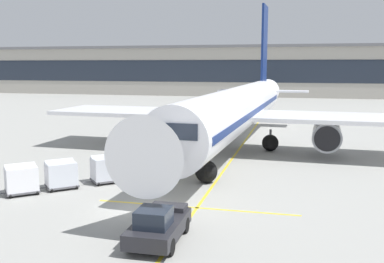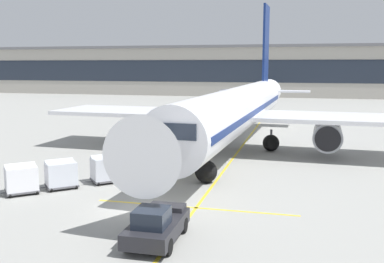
{
  "view_description": "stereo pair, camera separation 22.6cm",
  "coord_description": "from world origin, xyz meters",
  "px_view_note": "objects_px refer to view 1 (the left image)",
  "views": [
    {
      "loc": [
        8.94,
        -23.13,
        8.21
      ],
      "look_at": [
        1.33,
        8.53,
        3.31
      ],
      "focal_mm": 41.51,
      "sensor_mm": 36.0,
      "label": 1
    },
    {
      "loc": [
        9.16,
        -23.08,
        8.21
      ],
      "look_at": [
        1.33,
        8.53,
        3.31
      ],
      "focal_mm": 41.51,
      "sensor_mm": 36.0,
      "label": 2
    }
  ],
  "objects_px": {
    "parked_airplane": "(238,110)",
    "safety_cone_wingtip": "(167,151)",
    "ground_crew_marshaller": "(151,173)",
    "safety_cone_engine_keepout": "(157,154)",
    "baggage_cart_second": "(61,174)",
    "pushback_tug": "(158,225)",
    "baggage_cart_third": "(21,179)",
    "ground_crew_by_carts": "(135,167)",
    "baggage_cart_lead": "(106,168)",
    "belt_loader": "(155,164)",
    "ground_crew_by_loader": "(144,169)"
  },
  "relations": [
    {
      "from": "parked_airplane",
      "to": "safety_cone_wingtip",
      "type": "bearing_deg",
      "value": -154.89
    },
    {
      "from": "ground_crew_marshaller",
      "to": "safety_cone_engine_keepout",
      "type": "relative_size",
      "value": 2.29
    },
    {
      "from": "baggage_cart_second",
      "to": "pushback_tug",
      "type": "height_order",
      "value": "baggage_cart_second"
    },
    {
      "from": "baggage_cart_third",
      "to": "safety_cone_wingtip",
      "type": "relative_size",
      "value": 4.09
    },
    {
      "from": "ground_crew_marshaller",
      "to": "safety_cone_engine_keepout",
      "type": "xyz_separation_m",
      "value": [
        -2.53,
        9.08,
        -0.63
      ]
    },
    {
      "from": "ground_crew_by_carts",
      "to": "safety_cone_engine_keepout",
      "type": "height_order",
      "value": "ground_crew_by_carts"
    },
    {
      "from": "ground_crew_by_carts",
      "to": "baggage_cart_third",
      "type": "bearing_deg",
      "value": -141.56
    },
    {
      "from": "safety_cone_engine_keepout",
      "to": "safety_cone_wingtip",
      "type": "xyz_separation_m",
      "value": [
        0.31,
        1.99,
        -0.07
      ]
    },
    {
      "from": "baggage_cart_third",
      "to": "ground_crew_marshaller",
      "type": "height_order",
      "value": "baggage_cart_third"
    },
    {
      "from": "pushback_tug",
      "to": "safety_cone_engine_keepout",
      "type": "distance_m",
      "value": 18.9
    },
    {
      "from": "pushback_tug",
      "to": "safety_cone_engine_keepout",
      "type": "xyz_separation_m",
      "value": [
        -5.89,
        17.95,
        -0.46
      ]
    },
    {
      "from": "ground_crew_marshaller",
      "to": "safety_cone_engine_keepout",
      "type": "distance_m",
      "value": 9.44
    },
    {
      "from": "baggage_cart_second",
      "to": "safety_cone_engine_keepout",
      "type": "relative_size",
      "value": 3.38
    },
    {
      "from": "baggage_cart_second",
      "to": "baggage_cart_third",
      "type": "bearing_deg",
      "value": -135.77
    },
    {
      "from": "parked_airplane",
      "to": "baggage_cart_second",
      "type": "bearing_deg",
      "value": -121.84
    },
    {
      "from": "baggage_cart_lead",
      "to": "ground_crew_by_carts",
      "type": "bearing_deg",
      "value": 23.8
    },
    {
      "from": "parked_airplane",
      "to": "safety_cone_wingtip",
      "type": "xyz_separation_m",
      "value": [
        -6.15,
        -2.88,
        -3.71
      ]
    },
    {
      "from": "baggage_cart_lead",
      "to": "safety_cone_engine_keepout",
      "type": "distance_m",
      "value": 8.7
    },
    {
      "from": "baggage_cart_lead",
      "to": "safety_cone_engine_keepout",
      "type": "bearing_deg",
      "value": 83.64
    },
    {
      "from": "belt_loader",
      "to": "baggage_cart_third",
      "type": "xyz_separation_m",
      "value": [
        -6.76,
        -6.84,
        0.16
      ]
    },
    {
      "from": "belt_loader",
      "to": "baggage_cart_third",
      "type": "distance_m",
      "value": 9.62
    },
    {
      "from": "baggage_cart_third",
      "to": "safety_cone_engine_keepout",
      "type": "height_order",
      "value": "baggage_cart_third"
    },
    {
      "from": "ground_crew_by_loader",
      "to": "safety_cone_engine_keepout",
      "type": "xyz_separation_m",
      "value": [
        -1.69,
        8.24,
        -0.63
      ]
    },
    {
      "from": "ground_crew_by_loader",
      "to": "safety_cone_engine_keepout",
      "type": "height_order",
      "value": "ground_crew_by_loader"
    },
    {
      "from": "baggage_cart_third",
      "to": "ground_crew_marshaller",
      "type": "relative_size",
      "value": 1.47
    },
    {
      "from": "ground_crew_marshaller",
      "to": "safety_cone_wingtip",
      "type": "bearing_deg",
      "value": 101.36
    },
    {
      "from": "baggage_cart_second",
      "to": "safety_cone_engine_keepout",
      "type": "bearing_deg",
      "value": 73.21
    },
    {
      "from": "ground_crew_by_carts",
      "to": "ground_crew_marshaller",
      "type": "distance_m",
      "value": 2.09
    },
    {
      "from": "parked_airplane",
      "to": "safety_cone_engine_keepout",
      "type": "relative_size",
      "value": 62.61
    },
    {
      "from": "belt_loader",
      "to": "baggage_cart_lead",
      "type": "relative_size",
      "value": 1.89
    },
    {
      "from": "safety_cone_engine_keepout",
      "to": "ground_crew_by_carts",
      "type": "bearing_deg",
      "value": -83.73
    },
    {
      "from": "parked_airplane",
      "to": "pushback_tug",
      "type": "height_order",
      "value": "parked_airplane"
    },
    {
      "from": "safety_cone_engine_keepout",
      "to": "baggage_cart_second",
      "type": "bearing_deg",
      "value": -106.79
    },
    {
      "from": "parked_airplane",
      "to": "ground_crew_by_loader",
      "type": "bearing_deg",
      "value": -109.99
    },
    {
      "from": "ground_crew_marshaller",
      "to": "safety_cone_wingtip",
      "type": "distance_m",
      "value": 11.31
    },
    {
      "from": "ground_crew_marshaller",
      "to": "safety_cone_wingtip",
      "type": "xyz_separation_m",
      "value": [
        -2.22,
        11.07,
        -0.69
      ]
    },
    {
      "from": "parked_airplane",
      "to": "belt_loader",
      "type": "relative_size",
      "value": 9.78
    },
    {
      "from": "baggage_cart_third",
      "to": "baggage_cart_lead",
      "type": "bearing_deg",
      "value": 43.55
    },
    {
      "from": "safety_cone_engine_keepout",
      "to": "safety_cone_wingtip",
      "type": "distance_m",
      "value": 2.02
    },
    {
      "from": "safety_cone_engine_keepout",
      "to": "ground_crew_by_loader",
      "type": "bearing_deg",
      "value": -78.41
    },
    {
      "from": "baggage_cart_second",
      "to": "ground_crew_by_loader",
      "type": "bearing_deg",
      "value": 27.06
    },
    {
      "from": "ground_crew_by_carts",
      "to": "ground_crew_marshaller",
      "type": "relative_size",
      "value": 1.0
    },
    {
      "from": "baggage_cart_third",
      "to": "ground_crew_marshaller",
      "type": "xyz_separation_m",
      "value": [
        7.58,
        3.44,
        -0.0
      ]
    },
    {
      "from": "parked_airplane",
      "to": "ground_crew_by_loader",
      "type": "height_order",
      "value": "parked_airplane"
    },
    {
      "from": "baggage_cart_lead",
      "to": "safety_cone_engine_keepout",
      "type": "xyz_separation_m",
      "value": [
        0.96,
        8.63,
        -0.63
      ]
    },
    {
      "from": "parked_airplane",
      "to": "ground_crew_marshaller",
      "type": "distance_m",
      "value": 14.81
    },
    {
      "from": "belt_loader",
      "to": "pushback_tug",
      "type": "bearing_deg",
      "value": -71.22
    },
    {
      "from": "safety_cone_wingtip",
      "to": "pushback_tug",
      "type": "bearing_deg",
      "value": -74.37
    },
    {
      "from": "baggage_cart_third",
      "to": "safety_cone_wingtip",
      "type": "bearing_deg",
      "value": 69.73
    },
    {
      "from": "baggage_cart_second",
      "to": "ground_crew_marshaller",
      "type": "distance_m",
      "value": 6.02
    }
  ]
}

